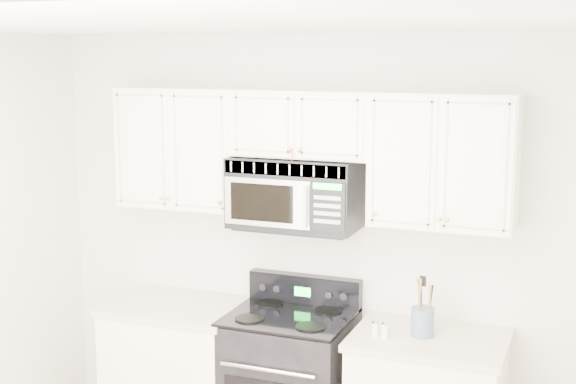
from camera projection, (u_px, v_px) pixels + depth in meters
The scene contains 7 objects.
room at pixel (176, 337), 3.39m from camera, with size 3.51×3.51×2.61m.
base_cabinet_left at pixel (180, 377), 5.15m from camera, with size 0.86×0.65×0.92m.
upper_cabinets at pixel (306, 147), 4.73m from camera, with size 2.44×0.37×0.75m.
microwave at pixel (295, 193), 4.77m from camera, with size 0.76×0.43×0.42m.
utensil_crock at pixel (423, 321), 4.47m from camera, with size 0.13×0.13×0.35m.
shaker_salt at pixel (385, 330), 4.45m from camera, with size 0.04×0.04×0.10m.
shaker_pepper at pixel (375, 328), 4.48m from camera, with size 0.04×0.04×0.09m.
Camera 1 is at (1.63, -2.84, 2.50)m, focal length 50.00 mm.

